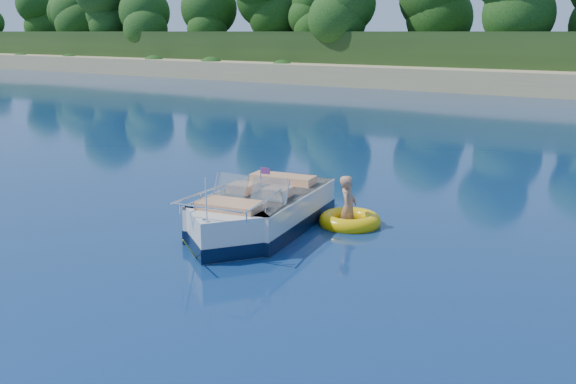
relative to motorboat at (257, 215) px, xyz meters
The scene contains 4 objects.
ground 2.37m from the motorboat, 91.29° to the right, with size 160.00×160.00×0.00m, color #092245.
motorboat is the anchor object (origin of this frame).
tow_tube 2.00m from the motorboat, 46.73° to the left, with size 1.69×1.69×0.35m.
boy 1.98m from the motorboat, 46.65° to the left, with size 0.53×0.35×1.44m, color tan.
Camera 1 is at (7.69, -7.72, 4.00)m, focal length 40.00 mm.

